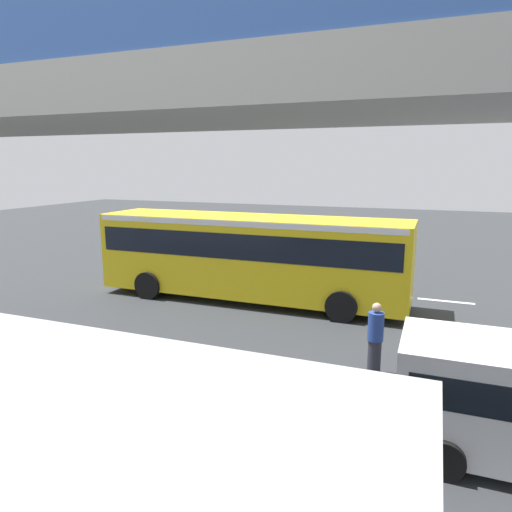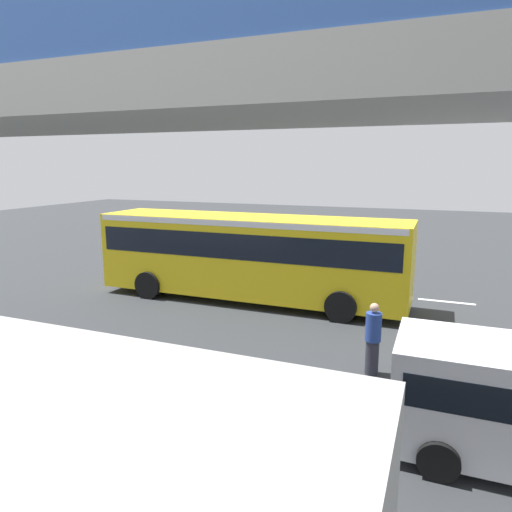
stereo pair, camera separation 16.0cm
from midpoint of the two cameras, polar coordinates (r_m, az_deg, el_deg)
ground at (r=17.37m, az=2.28°, el=-5.67°), size 80.00×80.00×0.00m
city_bus at (r=17.24m, az=-0.44°, el=0.66°), size 11.54×2.85×3.15m
pedestrian at (r=11.75m, az=14.50°, el=-9.84°), size 0.38×0.38×1.79m
lane_dash_leftmost at (r=18.83m, az=22.50°, el=-5.18°), size 2.00×0.20×0.01m
lane_dash_left at (r=19.15m, az=10.44°, el=-4.23°), size 2.00×0.20×0.01m
lane_dash_centre at (r=20.28m, az=-0.71°, el=-3.18°), size 2.00×0.20×0.01m
lane_dash_right at (r=22.08m, az=-10.35°, el=-2.17°), size 2.00×0.20×0.01m
pedestrian_overpass at (r=7.38m, az=-27.37°, el=11.64°), size 25.30×2.60×7.10m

